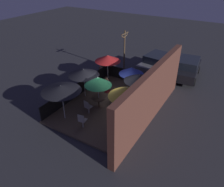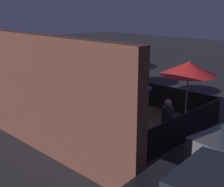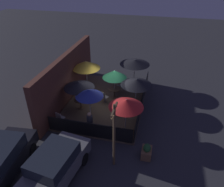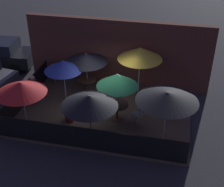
{
  "view_description": "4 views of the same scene",
  "coord_description": "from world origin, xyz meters",
  "px_view_note": "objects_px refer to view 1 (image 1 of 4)",
  "views": [
    {
      "loc": [
        10.39,
        6.4,
        8.13
      ],
      "look_at": [
        0.16,
        0.25,
        1.11
      ],
      "focal_mm": 35.0,
      "sensor_mm": 36.0,
      "label": 1
    },
    {
      "loc": [
        -8.31,
        7.55,
        4.15
      ],
      "look_at": [
        -0.49,
        -0.45,
        1.01
      ],
      "focal_mm": 50.0,
      "sensor_mm": 36.0,
      "label": 2
    },
    {
      "loc": [
        -12.63,
        -3.5,
        8.75
      ],
      "look_at": [
        -0.36,
        -0.51,
        1.07
      ],
      "focal_mm": 35.0,
      "sensor_mm": 36.0,
      "label": 3
    },
    {
      "loc": [
        2.86,
        -11.14,
        8.07
      ],
      "look_at": [
        0.44,
        -0.38,
        1.33
      ],
      "focal_mm": 50.0,
      "sensor_mm": 36.0,
      "label": 4
    }
  ],
  "objects_px": {
    "patio_umbrella_5": "(131,71)",
    "patio_chair_3": "(157,85)",
    "dining_table_0": "(138,95)",
    "patio_chair_0": "(88,107)",
    "patio_chair_1": "(113,97)",
    "planter_box": "(104,68)",
    "patron_1": "(134,77)",
    "parked_car_1": "(187,68)",
    "patio_chair_2": "(82,120)",
    "patio_umbrella_6": "(61,88)",
    "patio_umbrella_4": "(84,72)",
    "patio_umbrella_3": "(127,92)",
    "light_post": "(124,49)",
    "parked_car_0": "(156,63)",
    "patio_umbrella_2": "(108,58)",
    "patio_umbrella_1": "(98,81)",
    "patio_umbrella_0": "(139,78)",
    "dining_table_1": "(99,99)"
  },
  "relations": [
    {
      "from": "dining_table_0",
      "to": "parked_car_0",
      "type": "bearing_deg",
      "value": -171.1
    },
    {
      "from": "dining_table_0",
      "to": "parked_car_1",
      "type": "height_order",
      "value": "parked_car_1"
    },
    {
      "from": "patron_1",
      "to": "patio_umbrella_1",
      "type": "bearing_deg",
      "value": -75.51
    },
    {
      "from": "patio_umbrella_3",
      "to": "dining_table_1",
      "type": "relative_size",
      "value": 2.52
    },
    {
      "from": "patio_umbrella_0",
      "to": "parked_car_1",
      "type": "bearing_deg",
      "value": 163.24
    },
    {
      "from": "patio_chair_3",
      "to": "patron_1",
      "type": "height_order",
      "value": "patron_1"
    },
    {
      "from": "patio_umbrella_0",
      "to": "patio_chair_0",
      "type": "relative_size",
      "value": 2.16
    },
    {
      "from": "patio_umbrella_4",
      "to": "patio_umbrella_6",
      "type": "xyz_separation_m",
      "value": [
        2.74,
        0.53,
        0.22
      ]
    },
    {
      "from": "patio_umbrella_6",
      "to": "dining_table_0",
      "type": "height_order",
      "value": "patio_umbrella_6"
    },
    {
      "from": "patio_chair_2",
      "to": "patio_chair_3",
      "type": "bearing_deg",
      "value": -28.67
    },
    {
      "from": "patio_umbrella_0",
      "to": "patio_chair_0",
      "type": "height_order",
      "value": "patio_umbrella_0"
    },
    {
      "from": "patio_umbrella_5",
      "to": "patron_1",
      "type": "distance_m",
      "value": 1.85
    },
    {
      "from": "patio_umbrella_2",
      "to": "patio_chair_0",
      "type": "relative_size",
      "value": 2.32
    },
    {
      "from": "patio_umbrella_0",
      "to": "planter_box",
      "type": "xyz_separation_m",
      "value": [
        -3.17,
        -4.8,
        -1.6
      ]
    },
    {
      "from": "patio_umbrella_5",
      "to": "patio_chair_3",
      "type": "distance_m",
      "value": 2.33
    },
    {
      "from": "parked_car_0",
      "to": "parked_car_1",
      "type": "bearing_deg",
      "value": 103.03
    },
    {
      "from": "patio_chair_3",
      "to": "parked_car_1",
      "type": "height_order",
      "value": "parked_car_1"
    },
    {
      "from": "patio_umbrella_0",
      "to": "patio_umbrella_1",
      "type": "bearing_deg",
      "value": -45.43
    },
    {
      "from": "patio_umbrella_4",
      "to": "parked_car_1",
      "type": "distance_m",
      "value": 8.8
    },
    {
      "from": "patio_chair_0",
      "to": "planter_box",
      "type": "relative_size",
      "value": 1.18
    },
    {
      "from": "dining_table_0",
      "to": "patio_chair_1",
      "type": "relative_size",
      "value": 0.96
    },
    {
      "from": "patio_chair_0",
      "to": "patio_umbrella_5",
      "type": "bearing_deg",
      "value": -6.96
    },
    {
      "from": "patio_chair_2",
      "to": "patio_chair_0",
      "type": "bearing_deg",
      "value": 13.62
    },
    {
      "from": "patio_umbrella_5",
      "to": "patio_chair_2",
      "type": "distance_m",
      "value": 5.06
    },
    {
      "from": "patio_umbrella_2",
      "to": "parked_car_0",
      "type": "xyz_separation_m",
      "value": [
        -3.94,
        2.51,
        -1.23
      ]
    },
    {
      "from": "patio_chair_0",
      "to": "patio_chair_1",
      "type": "relative_size",
      "value": 1.03
    },
    {
      "from": "patio_chair_1",
      "to": "patio_chair_3",
      "type": "height_order",
      "value": "patio_chair_3"
    },
    {
      "from": "patio_umbrella_3",
      "to": "patio_umbrella_5",
      "type": "xyz_separation_m",
      "value": [
        -3.23,
        -1.33,
        -0.33
      ]
    },
    {
      "from": "patio_chair_1",
      "to": "patio_umbrella_4",
      "type": "bearing_deg",
      "value": -54.44
    },
    {
      "from": "patio_chair_1",
      "to": "patron_1",
      "type": "relative_size",
      "value": 0.67
    },
    {
      "from": "patio_umbrella_5",
      "to": "planter_box",
      "type": "xyz_separation_m",
      "value": [
        -2.39,
        -3.85,
        -1.57
      ]
    },
    {
      "from": "patio_umbrella_3",
      "to": "patio_umbrella_4",
      "type": "relative_size",
      "value": 1.14
    },
    {
      "from": "patio_umbrella_0",
      "to": "patron_1",
      "type": "xyz_separation_m",
      "value": [
        -2.13,
        -1.39,
        -1.2
      ]
    },
    {
      "from": "patron_1",
      "to": "planter_box",
      "type": "bearing_deg",
      "value": -175.08
    },
    {
      "from": "patron_1",
      "to": "patio_chair_3",
      "type": "bearing_deg",
      "value": 17.59
    },
    {
      "from": "patio_umbrella_1",
      "to": "patio_umbrella_6",
      "type": "height_order",
      "value": "patio_umbrella_6"
    },
    {
      "from": "patio_umbrella_4",
      "to": "light_post",
      "type": "relative_size",
      "value": 0.58
    },
    {
      "from": "dining_table_0",
      "to": "light_post",
      "type": "height_order",
      "value": "light_post"
    },
    {
      "from": "patio_umbrella_4",
      "to": "dining_table_1",
      "type": "xyz_separation_m",
      "value": [
        0.69,
        1.64,
        -1.26
      ]
    },
    {
      "from": "patio_umbrella_1",
      "to": "patio_umbrella_6",
      "type": "bearing_deg",
      "value": -28.32
    },
    {
      "from": "light_post",
      "to": "parked_car_0",
      "type": "height_order",
      "value": "light_post"
    },
    {
      "from": "patio_chair_1",
      "to": "parked_car_1",
      "type": "height_order",
      "value": "parked_car_1"
    },
    {
      "from": "patio_umbrella_6",
      "to": "planter_box",
      "type": "xyz_separation_m",
      "value": [
        -7.1,
        -1.79,
        -1.85
      ]
    },
    {
      "from": "patio_umbrella_2",
      "to": "dining_table_0",
      "type": "height_order",
      "value": "patio_umbrella_2"
    },
    {
      "from": "patio_umbrella_0",
      "to": "dining_table_0",
      "type": "height_order",
      "value": "patio_umbrella_0"
    },
    {
      "from": "patio_chair_2",
      "to": "planter_box",
      "type": "bearing_deg",
      "value": 14.6
    },
    {
      "from": "patio_umbrella_3",
      "to": "parked_car_0",
      "type": "xyz_separation_m",
      "value": [
        -7.97,
        -1.24,
        -1.41
      ]
    },
    {
      "from": "dining_table_0",
      "to": "patio_chair_0",
      "type": "height_order",
      "value": "patio_chair_0"
    },
    {
      "from": "patio_chair_1",
      "to": "planter_box",
      "type": "distance_m",
      "value": 5.38
    },
    {
      "from": "parked_car_1",
      "to": "patio_umbrella_0",
      "type": "bearing_deg",
      "value": -21.95
    }
  ]
}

